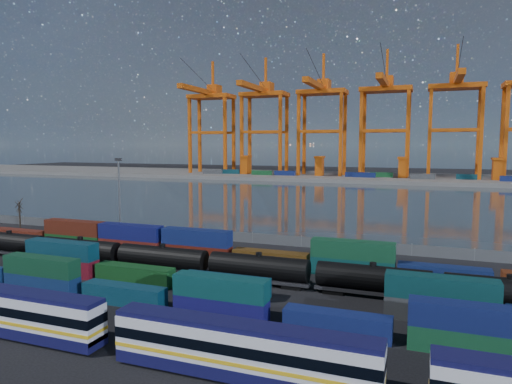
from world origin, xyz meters
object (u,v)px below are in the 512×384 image
(passenger_train, at_px, (241,351))
(gantry_cranes, at_px, (353,101))
(bare_tree, at_px, (20,213))
(tanker_string, at_px, (163,259))

(passenger_train, xyz_separation_m, gantry_cranes, (-25.58, 224.98, 41.14))
(passenger_train, height_order, bare_tree, bare_tree)
(passenger_train, distance_m, tanker_string, 34.05)
(bare_tree, relative_size, gantry_cranes, 0.03)
(passenger_train, height_order, tanker_string, passenger_train)
(passenger_train, xyz_separation_m, bare_tree, (-75.22, 46.29, 0.99))
(passenger_train, distance_m, gantry_cranes, 230.14)
(tanker_string, xyz_separation_m, bare_tree, (-52.09, 21.30, 1.16))
(gantry_cranes, bearing_deg, bare_tree, -105.52)
(tanker_string, relative_size, bare_tree, 19.74)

